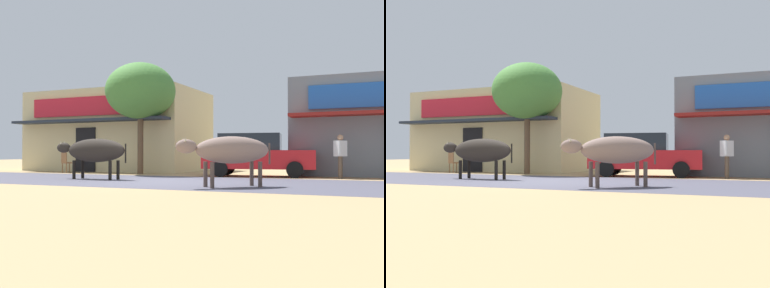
{
  "view_description": "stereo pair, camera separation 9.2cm",
  "coord_description": "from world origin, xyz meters",
  "views": [
    {
      "loc": [
        6.48,
        -12.39,
        0.9
      ],
      "look_at": [
        0.84,
        0.86,
        1.19
      ],
      "focal_mm": 40.85,
      "sensor_mm": 36.0,
      "label": 1
    },
    {
      "loc": [
        6.57,
        -12.35,
        0.9
      ],
      "look_at": [
        0.84,
        0.86,
        1.19
      ],
      "focal_mm": 40.85,
      "sensor_mm": 36.0,
      "label": 2
    }
  ],
  "objects": [
    {
      "name": "cafe_chair_near_tree",
      "position": [
        -6.52,
        3.58,
        0.51
      ],
      "size": [
        0.57,
        0.57,
        0.92
      ],
      "color": "brown",
      "rests_on": "ground"
    },
    {
      "name": "roadside_tree",
      "position": [
        -2.92,
        4.0,
        3.56
      ],
      "size": [
        3.03,
        3.03,
        4.79
      ],
      "color": "brown",
      "rests_on": "ground"
    },
    {
      "name": "ground",
      "position": [
        0.0,
        0.0,
        0.0
      ],
      "size": [
        80.0,
        80.0,
        0.0
      ],
      "primitive_type": "plane",
      "color": "tan"
    },
    {
      "name": "cow_near_brown",
      "position": [
        -2.42,
        0.01,
        0.97
      ],
      "size": [
        2.88,
        0.71,
        1.39
      ],
      "color": "#2A241F",
      "rests_on": "ground"
    },
    {
      "name": "asphalt_road",
      "position": [
        0.0,
        0.0,
        0.0
      ],
      "size": [
        72.0,
        5.69,
        0.0
      ],
      "primitive_type": "cube",
      "color": "#4A4957",
      "rests_on": "ground"
    },
    {
      "name": "pedestrian_by_shop",
      "position": [
        5.27,
        3.77,
        0.9
      ],
      "size": [
        0.46,
        0.61,
        1.54
      ],
      "color": "brown",
      "rests_on": "ground"
    },
    {
      "name": "parked_hatchback_car",
      "position": [
        2.18,
        4.03,
        0.84
      ],
      "size": [
        4.4,
        2.35,
        1.64
      ],
      "color": "red",
      "rests_on": "ground"
    },
    {
      "name": "cow_far_dark",
      "position": [
        2.91,
        -1.43,
        0.96
      ],
      "size": [
        2.29,
        2.08,
        1.34
      ],
      "color": "#826A60",
      "rests_on": "ground"
    },
    {
      "name": "storefront_left_cafe",
      "position": [
        -5.95,
        7.14,
        2.01
      ],
      "size": [
        8.63,
        5.76,
        4.0
      ],
      "color": "#D1BF89",
      "rests_on": "ground"
    }
  ]
}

